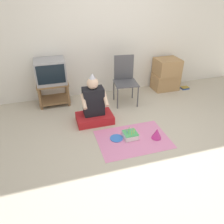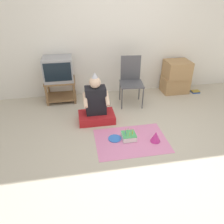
# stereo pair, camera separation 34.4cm
# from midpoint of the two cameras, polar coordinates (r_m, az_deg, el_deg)

# --- Properties ---
(ground_plane) EXTENTS (16.00, 16.00, 0.00)m
(ground_plane) POSITION_cam_midpoint_polar(r_m,az_deg,el_deg) (3.42, 5.71, -7.88)
(ground_plane) COLOR #BCB29E
(wall_back) EXTENTS (6.40, 0.06, 2.55)m
(wall_back) POSITION_cam_midpoint_polar(r_m,az_deg,el_deg) (4.64, -3.06, 20.09)
(wall_back) COLOR silver
(wall_back) RESTS_ON ground_plane
(tv_stand) EXTENTS (0.60, 0.47, 0.45)m
(tv_stand) POSITION_cam_midpoint_polar(r_m,az_deg,el_deg) (4.56, -17.17, 5.23)
(tv_stand) COLOR olive
(tv_stand) RESTS_ON ground_plane
(tv) EXTENTS (0.56, 0.46, 0.45)m
(tv) POSITION_cam_midpoint_polar(r_m,az_deg,el_deg) (4.41, -17.99, 10.04)
(tv) COLOR #99999E
(tv) RESTS_ON tv_stand
(folding_chair) EXTENTS (0.49, 0.48, 0.94)m
(folding_chair) POSITION_cam_midpoint_polar(r_m,az_deg,el_deg) (4.33, 1.09, 9.05)
(folding_chair) COLOR #4C4C51
(folding_chair) RESTS_ON ground_plane
(cardboard_box_stack) EXTENTS (0.56, 0.45, 0.70)m
(cardboard_box_stack) POSITION_cam_midpoint_polar(r_m,az_deg,el_deg) (5.08, 12.08, 9.60)
(cardboard_box_stack) COLOR #A87F51
(cardboard_box_stack) RESTS_ON ground_plane
(book_pile) EXTENTS (0.18, 0.14, 0.04)m
(book_pile) POSITION_cam_midpoint_polar(r_m,az_deg,el_deg) (5.32, 16.72, 6.03)
(book_pile) COLOR #284793
(book_pile) RESTS_ON ground_plane
(person_seated) EXTENTS (0.63, 0.40, 0.89)m
(person_seated) POSITION_cam_midpoint_polar(r_m,az_deg,el_deg) (3.77, -7.35, 1.29)
(person_seated) COLOR red
(person_seated) RESTS_ON ground_plane
(party_cloth) EXTENTS (1.11, 0.78, 0.01)m
(party_cloth) POSITION_cam_midpoint_polar(r_m,az_deg,el_deg) (3.46, 2.68, -7.18)
(party_cloth) COLOR pink
(party_cloth) RESTS_ON ground_plane
(birthday_cake) EXTENTS (0.22, 0.22, 0.16)m
(birthday_cake) POSITION_cam_midpoint_polar(r_m,az_deg,el_deg) (3.46, 1.96, -6.11)
(birthday_cake) COLOR white
(birthday_cake) RESTS_ON party_cloth
(party_hat_blue) EXTENTS (0.16, 0.16, 0.17)m
(party_hat_blue) POSITION_cam_midpoint_polar(r_m,az_deg,el_deg) (3.46, 8.85, -5.65)
(party_hat_blue) COLOR #CC338C
(party_hat_blue) RESTS_ON party_cloth
(paper_plate) EXTENTS (0.20, 0.20, 0.01)m
(paper_plate) POSITION_cam_midpoint_polar(r_m,az_deg,el_deg) (3.46, -1.69, -6.95)
(paper_plate) COLOR blue
(paper_plate) RESTS_ON party_cloth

